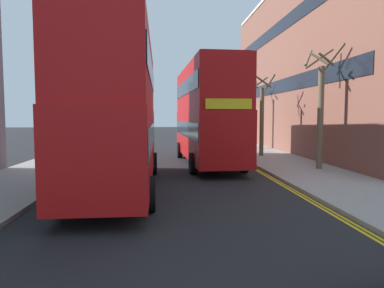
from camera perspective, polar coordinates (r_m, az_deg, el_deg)
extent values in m
cube|color=#9E9991|center=(18.78, 17.31, -3.95)|extent=(4.00, 80.00, 0.14)
cube|color=#9E9991|center=(18.44, -23.68, -4.28)|extent=(4.00, 80.00, 0.14)
cube|color=yellow|center=(16.22, 13.04, -5.41)|extent=(0.10, 56.00, 0.01)
cube|color=yellow|center=(16.18, 12.50, -5.43)|extent=(0.10, 56.00, 0.01)
cube|color=red|center=(13.59, -11.76, 0.09)|extent=(2.63, 10.83, 2.60)
cube|color=red|center=(13.64, -11.93, 10.83)|extent=(2.58, 10.61, 2.50)
cube|color=black|center=(13.57, -11.78, 1.35)|extent=(2.65, 10.40, 0.84)
cube|color=black|center=(13.65, -11.94, 11.25)|extent=(2.64, 10.18, 0.80)
cube|color=yellow|center=(18.92, -10.01, 6.03)|extent=(2.00, 0.08, 0.44)
cube|color=maroon|center=(13.84, -12.02, 16.19)|extent=(2.37, 9.75, 0.10)
cylinder|color=black|center=(17.19, -14.60, -3.15)|extent=(0.31, 1.04, 1.04)
cylinder|color=black|center=(16.97, -6.22, -3.13)|extent=(0.31, 1.04, 1.04)
cylinder|color=black|center=(10.73, -20.39, -7.86)|extent=(0.31, 1.04, 1.04)
cylinder|color=black|center=(10.37, -6.79, -8.04)|extent=(0.31, 1.04, 1.04)
cube|color=#B20F0F|center=(20.24, 2.40, 1.60)|extent=(3.02, 10.91, 2.60)
cube|color=#B20F0F|center=(20.27, 2.42, 8.82)|extent=(2.96, 10.69, 2.50)
cube|color=black|center=(20.23, 2.40, 2.45)|extent=(3.03, 10.48, 0.84)
cube|color=black|center=(20.28, 2.42, 9.10)|extent=(3.01, 10.26, 0.80)
cube|color=yellow|center=(14.95, 5.97, 6.50)|extent=(2.00, 0.16, 0.44)
cube|color=maroon|center=(20.41, 2.44, 12.46)|extent=(2.72, 9.82, 0.10)
cylinder|color=black|center=(17.37, 8.35, -2.97)|extent=(0.35, 1.05, 1.04)
cylinder|color=black|center=(16.86, 0.14, -3.15)|extent=(0.35, 1.05, 1.04)
cylinder|color=black|center=(23.84, 3.98, -0.91)|extent=(0.35, 1.05, 1.04)
cylinder|color=black|center=(23.48, -2.02, -0.98)|extent=(0.35, 1.05, 1.04)
cylinder|color=#6B6047|center=(23.83, 11.25, 3.52)|extent=(0.28, 0.28, 4.50)
cylinder|color=#6B6047|center=(24.21, 12.58, 9.81)|extent=(0.37, 1.21, 0.90)
cylinder|color=#6B6047|center=(24.44, 10.91, 9.72)|extent=(1.14, 0.20, 0.84)
cylinder|color=#6B6047|center=(23.87, 10.37, 9.63)|extent=(0.22, 0.87, 0.66)
cylinder|color=#6B6047|center=(23.45, 11.56, 9.86)|extent=(1.05, 0.23, 0.78)
cylinder|color=#6B6047|center=(36.15, 6.46, 4.00)|extent=(0.28, 0.28, 4.64)
cylinder|color=#6B6047|center=(36.39, 7.28, 8.21)|extent=(0.25, 1.08, 0.80)
cylinder|color=#6B6047|center=(36.71, 6.52, 8.16)|extent=(1.03, 0.34, 0.77)
cylinder|color=#6B6047|center=(36.21, 5.82, 8.15)|extent=(0.27, 0.92, 0.69)
cylinder|color=#6B6047|center=(35.76, 6.63, 8.24)|extent=(1.00, 0.14, 0.75)
cylinder|color=#6B6047|center=(18.69, 20.11, 3.99)|extent=(0.30, 0.30, 5.10)
cylinder|color=#6B6047|center=(19.35, 22.14, 13.02)|extent=(0.40, 1.48, 1.09)
cylinder|color=#6B6047|center=(19.57, 19.95, 12.88)|extent=(1.38, 0.43, 1.02)
cylinder|color=#6B6047|center=(19.04, 18.39, 13.11)|extent=(0.85, 1.17, 0.99)
cylinder|color=#6B6047|center=(18.47, 19.95, 12.91)|extent=(0.80, 0.71, 0.72)
cylinder|color=#6B6047|center=(18.54, 20.96, 12.75)|extent=(0.87, 0.18, 0.66)
cylinder|color=#6B6047|center=(29.54, 7.89, 4.72)|extent=(0.37, 0.37, 5.52)
cylinder|color=#6B6047|center=(29.76, 9.17, 10.87)|extent=(0.34, 1.29, 0.95)
cylinder|color=#6B6047|center=(30.15, 7.05, 10.82)|extent=(1.13, 0.85, 0.96)
cylinder|color=#6B6047|center=(29.07, 7.24, 11.23)|extent=(1.26, 1.11, 1.14)
cube|color=brown|center=(30.52, 23.17, 11.51)|extent=(10.00, 28.00, 13.35)
cube|color=black|center=(29.12, 14.14, 17.98)|extent=(0.04, 24.64, 1.00)
cube|color=black|center=(28.40, 13.96, 9.04)|extent=(0.04, 24.64, 1.00)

